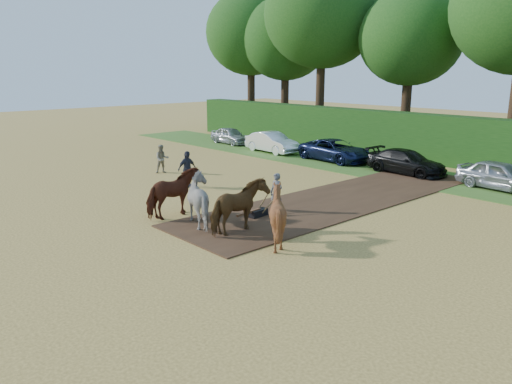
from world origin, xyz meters
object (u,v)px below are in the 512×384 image
Objects in this scene: plough_team at (223,204)px; parked_cars at (482,173)px; spectator_near at (162,159)px; spectator_far at (187,169)px.

plough_team is 14.18m from parked_cars.
parked_cars is (3.37, 13.77, -0.27)m from plough_team.
spectator_near is 11.01m from plough_team.
spectator_far is at bearing 156.17° from plough_team.
spectator_far is at bearing -79.06° from spectator_near.
parked_cars is at bearing 76.25° from plough_team.
parked_cars is at bearing -43.63° from spectator_far.
plough_team reaches higher than spectator_near.
spectator_far is at bearing -132.06° from parked_cars.
spectator_near is 16.95m from parked_cars.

